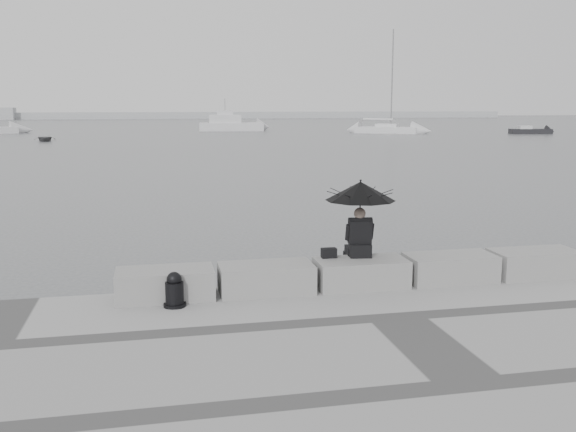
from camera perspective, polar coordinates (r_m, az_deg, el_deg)
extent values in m
plane|color=#4A4D50|center=(12.05, 5.75, -7.98)|extent=(360.00, 360.00, 0.00)
cube|color=gray|center=(10.87, -10.86, -5.97)|extent=(1.60, 0.80, 0.50)
cube|color=gray|center=(11.02, -1.96, -5.57)|extent=(1.60, 0.80, 0.50)
cube|color=gray|center=(11.43, 6.50, -5.07)|extent=(1.60, 0.80, 0.50)
cube|color=gray|center=(12.06, 14.21, -4.51)|extent=(1.60, 0.80, 0.50)
cube|color=gray|center=(12.89, 21.03, -3.95)|extent=(1.60, 0.80, 0.50)
sphere|color=#726056|center=(11.44, 6.40, 0.23)|extent=(0.21, 0.21, 0.21)
cylinder|color=black|center=(11.42, 6.42, 0.57)|extent=(0.02, 0.02, 1.00)
cone|color=black|center=(11.37, 6.46, 2.22)|extent=(1.25, 1.25, 0.34)
sphere|color=black|center=(11.35, 6.47, 3.16)|extent=(0.04, 0.04, 0.04)
cube|color=black|center=(11.42, 3.65, -3.30)|extent=(0.27, 0.15, 0.17)
cylinder|color=black|center=(10.49, -10.02, -7.80)|extent=(0.36, 0.36, 0.06)
cylinder|color=black|center=(10.43, -10.05, -6.89)|extent=(0.29, 0.29, 0.41)
sphere|color=black|center=(10.36, -10.09, -5.55)|extent=(0.24, 0.24, 0.24)
cube|color=#A8AAAD|center=(165.98, -10.83, 8.78)|extent=(180.00, 6.00, 1.60)
cube|color=silver|center=(83.22, 8.78, 7.53)|extent=(7.84, 6.43, 0.90)
cube|color=silver|center=(83.19, 8.80, 7.94)|extent=(3.17, 2.88, 0.50)
cylinder|color=gray|center=(83.21, 8.90, 11.97)|extent=(0.16, 0.16, 12.00)
cylinder|color=gray|center=(83.18, 8.81, 8.39)|extent=(3.70, 2.59, 0.10)
cube|color=silver|center=(90.05, -5.03, 7.88)|extent=(9.01, 3.64, 1.20)
cube|color=silver|center=(90.02, -5.04, 8.58)|extent=(4.58, 2.62, 1.20)
cube|color=silver|center=(90.01, -5.05, 9.15)|extent=(2.34, 1.81, 0.60)
cylinder|color=gray|center=(90.00, -5.06, 9.85)|extent=(0.08, 0.08, 1.60)
cube|color=black|center=(86.25, 20.74, 7.02)|extent=(5.26, 2.44, 0.70)
cube|color=silver|center=(86.23, 20.76, 7.35)|extent=(1.70, 1.44, 0.50)
imported|color=slate|center=(69.28, -20.81, 6.47)|extent=(3.27, 1.76, 0.53)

